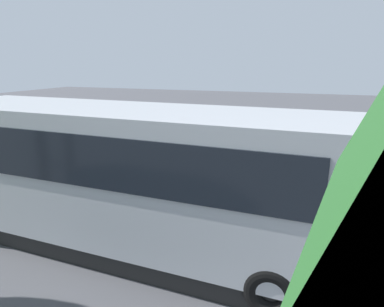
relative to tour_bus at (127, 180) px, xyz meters
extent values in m
plane|color=#4C4C51|center=(-1.15, -4.48, -1.64)|extent=(80.00, 80.00, 0.00)
cube|color=#B7BABF|center=(-0.01, 0.00, 0.21)|extent=(9.89, 2.79, 2.80)
cube|color=black|center=(-0.05, -1.27, 0.77)|extent=(8.24, 0.29, 1.01)
cube|color=black|center=(0.03, 1.27, 0.77)|extent=(8.24, 0.29, 1.01)
cube|color=orange|center=(-0.05, -1.26, -0.35)|extent=(8.64, 0.29, 0.28)
cube|color=black|center=(-0.01, 0.00, -1.42)|extent=(9.10, 2.57, 0.45)
torus|color=black|center=(3.39, -1.23, -1.14)|extent=(1.01, 0.35, 1.00)
torus|color=black|center=(-3.48, -1.02, -1.14)|extent=(1.01, 0.35, 1.00)
torus|color=black|center=(-3.41, 1.23, -1.14)|extent=(1.01, 0.35, 1.00)
cylinder|color=#473823|center=(-1.54, -2.81, -1.18)|extent=(0.13, 0.13, 0.76)
cube|color=black|center=(-1.53, -2.85, -1.59)|extent=(0.13, 0.27, 0.10)
cylinder|color=#473823|center=(-1.70, -2.83, -1.18)|extent=(0.13, 0.13, 0.76)
cube|color=black|center=(-1.69, -2.87, -1.59)|extent=(0.13, 0.27, 0.10)
cube|color=#D8F233|center=(-1.62, -2.82, -0.48)|extent=(0.41, 0.32, 0.63)
cube|color=silver|center=(-1.62, -2.82, -0.48)|extent=(0.42, 0.33, 0.06)
cylinder|color=#D8F233|center=(-1.38, -2.79, -0.46)|extent=(0.10, 0.10, 0.60)
sphere|color=tan|center=(-1.38, -2.79, -0.77)|extent=(0.10, 0.10, 0.09)
cylinder|color=#D8F233|center=(-1.86, -2.85, -0.46)|extent=(0.10, 0.10, 0.60)
sphere|color=tan|center=(-1.86, -2.85, -0.77)|extent=(0.10, 0.10, 0.09)
sphere|color=tan|center=(-1.62, -2.82, -0.03)|extent=(0.25, 0.25, 0.23)
cylinder|color=#473823|center=(-0.55, -2.98, -1.19)|extent=(0.13, 0.13, 0.74)
cube|color=black|center=(-0.56, -3.02, -1.59)|extent=(0.13, 0.27, 0.10)
cylinder|color=#473823|center=(-0.71, -2.96, -1.19)|extent=(0.13, 0.13, 0.74)
cube|color=black|center=(-0.72, -3.00, -1.59)|extent=(0.13, 0.27, 0.10)
cube|color=maroon|center=(-0.63, -2.97, -0.51)|extent=(0.41, 0.32, 0.62)
cylinder|color=maroon|center=(-0.39, -3.00, -0.49)|extent=(0.10, 0.10, 0.59)
sphere|color=tan|center=(-0.39, -3.00, -0.79)|extent=(0.10, 0.10, 0.09)
cylinder|color=maroon|center=(-0.87, -2.94, -0.49)|extent=(0.10, 0.10, 0.59)
sphere|color=tan|center=(-0.87, -2.94, -0.79)|extent=(0.10, 0.10, 0.09)
sphere|color=tan|center=(-0.63, -2.97, -0.07)|extent=(0.25, 0.25, 0.22)
cylinder|color=black|center=(0.45, -3.05, -1.18)|extent=(0.13, 0.13, 0.76)
cube|color=black|center=(0.44, -3.08, -1.59)|extent=(0.13, 0.27, 0.10)
cylinder|color=black|center=(0.29, -3.03, -1.18)|extent=(0.13, 0.13, 0.76)
cube|color=black|center=(0.28, -3.07, -1.59)|extent=(0.13, 0.27, 0.10)
cube|color=black|center=(0.37, -3.04, -0.48)|extent=(0.41, 0.32, 0.64)
cylinder|color=black|center=(0.61, -3.06, -0.46)|extent=(0.10, 0.10, 0.60)
sphere|color=tan|center=(0.61, -3.06, -0.76)|extent=(0.10, 0.10, 0.09)
cylinder|color=black|center=(0.13, -3.01, -0.46)|extent=(0.10, 0.10, 0.60)
sphere|color=tan|center=(0.13, -3.01, -0.76)|extent=(0.10, 0.10, 0.09)
sphere|color=tan|center=(0.37, -3.04, -0.03)|extent=(0.25, 0.25, 0.23)
torus|color=black|center=(0.96, -2.25, -1.34)|extent=(0.61, 0.18, 0.60)
cylinder|color=silver|center=(0.96, -2.25, -1.34)|extent=(0.13, 0.11, 0.12)
torus|color=black|center=(-0.48, -2.37, -1.34)|extent=(0.61, 0.18, 0.60)
cylinder|color=silver|center=(-0.48, -2.37, -1.34)|extent=(0.13, 0.13, 0.12)
cylinder|color=silver|center=(0.91, -2.26, -0.99)|extent=(0.32, 0.08, 0.67)
cube|color=#0C19B2|center=(0.31, -2.31, -1.01)|extent=(0.86, 0.35, 0.36)
cube|color=black|center=(-0.17, -2.35, -0.96)|extent=(0.54, 0.26, 0.20)
cylinder|color=silver|center=(-0.06, -2.20, -1.22)|extent=(0.46, 0.12, 0.08)
cylinder|color=black|center=(0.86, -2.26, -0.69)|extent=(0.08, 0.58, 0.04)
torus|color=black|center=(0.93, -6.85, -1.34)|extent=(0.59, 0.39, 0.60)
cylinder|color=silver|center=(0.93, -6.85, -1.34)|extent=(0.15, 0.14, 0.12)
torus|color=black|center=(2.22, -7.52, -1.34)|extent=(0.59, 0.39, 0.60)
cylinder|color=silver|center=(2.22, -7.52, -1.34)|extent=(0.16, 0.16, 0.12)
cylinder|color=silver|center=(0.98, -6.87, -0.99)|extent=(0.30, 0.20, 0.67)
cube|color=black|center=(1.51, -7.15, -1.01)|extent=(0.87, 0.64, 0.36)
cube|color=black|center=(1.93, -7.37, -0.96)|extent=(0.56, 0.44, 0.20)
cylinder|color=silver|center=(1.77, -7.44, -1.22)|extent=(0.44, 0.28, 0.08)
cylinder|color=black|center=(1.02, -6.90, -0.69)|extent=(0.30, 0.53, 0.04)
cube|color=black|center=(1.57, -7.19, -0.72)|extent=(0.65, 0.56, 0.51)
sphere|color=black|center=(1.21, -7.00, -0.54)|extent=(0.35, 0.35, 0.26)
cylinder|color=black|center=(1.40, -6.89, -0.72)|extent=(0.41, 0.27, 0.33)
cylinder|color=black|center=(1.81, -7.11, -1.04)|extent=(0.13, 0.13, 0.40)
cylinder|color=black|center=(1.23, -7.21, -0.72)|extent=(0.41, 0.27, 0.33)
cylinder|color=black|center=(1.64, -7.43, -1.04)|extent=(0.13, 0.13, 0.40)
cube|color=orange|center=(-0.46, -6.55, -1.63)|extent=(0.34, 0.34, 0.03)
cone|color=orange|center=(-0.46, -6.55, -1.31)|extent=(0.26, 0.26, 0.60)
cylinder|color=white|center=(-0.46, -6.55, -1.34)|extent=(0.19, 0.19, 0.07)
cube|color=white|center=(-3.50, -5.85, -1.64)|extent=(0.22, 4.23, 0.01)
cube|color=white|center=(-1.07, -5.85, -1.64)|extent=(0.21, 4.07, 0.01)
cube|color=white|center=(1.36, -5.85, -1.64)|extent=(0.22, 4.44, 0.01)
camera|label=1|loc=(-3.85, 6.26, 2.54)|focal=31.72mm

